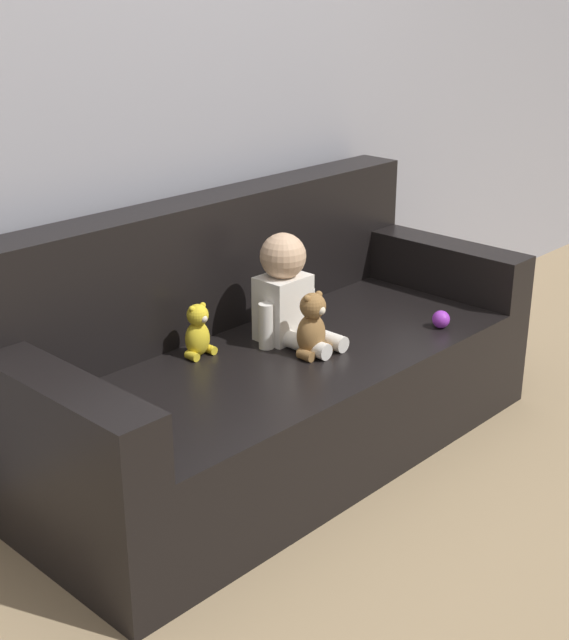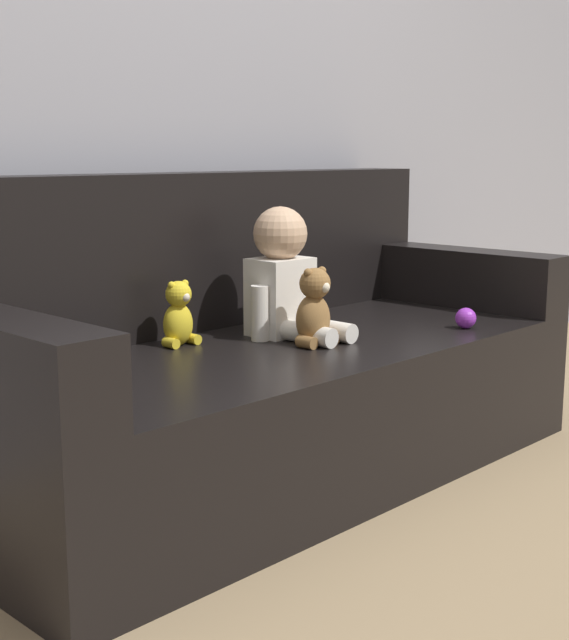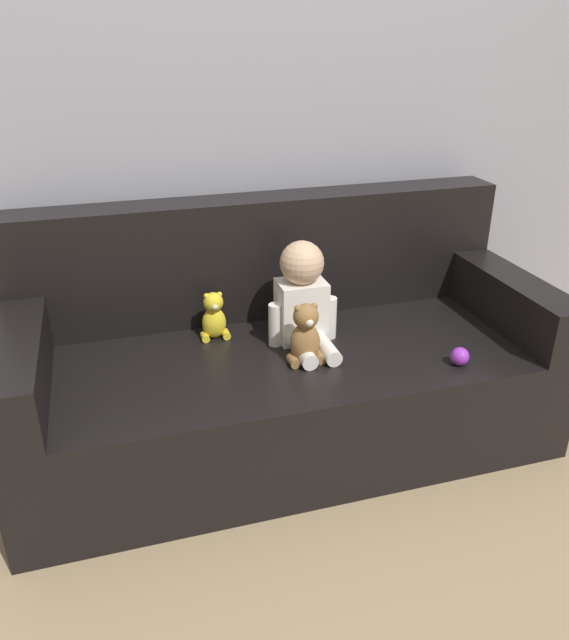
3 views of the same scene
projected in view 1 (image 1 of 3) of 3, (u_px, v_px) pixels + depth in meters
The scene contains 7 objects.
ground_plane at pixel (279, 450), 3.23m from camera, with size 12.00×12.00×0.00m, color #9E8460.
wall_back at pixel (172, 71), 3.09m from camera, with size 8.00×0.05×2.60m.
couch at pixel (266, 369), 3.16m from camera, with size 1.96×0.85×0.89m.
person_baby at pixel (287, 294), 3.10m from camera, with size 0.26×0.33×0.38m.
teddy_bear_brown at pixel (312, 326), 2.99m from camera, with size 0.13×0.10×0.22m.
plush_toy_side at pixel (198, 332), 2.99m from camera, with size 0.11×0.09×0.19m.
toy_ball at pixel (441, 319), 3.25m from camera, with size 0.07×0.07×0.07m.
Camera 1 is at (-2.05, -1.97, 1.62)m, focal length 50.00 mm.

